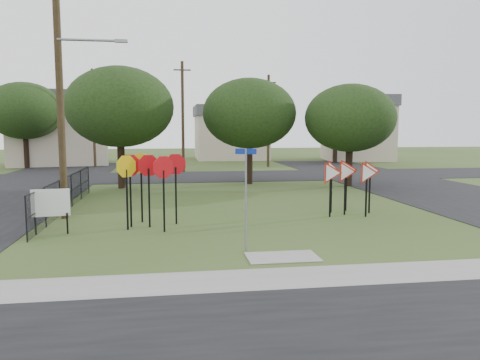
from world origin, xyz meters
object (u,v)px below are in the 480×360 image
stop_sign_cluster (148,173)px  yield_sign_cluster (349,174)px  street_name_sign (246,193)px  info_board (51,204)px

stop_sign_cluster → yield_sign_cluster: size_ratio=0.91×
street_name_sign → info_board: 7.00m
street_name_sign → info_board: street_name_sign is taller
stop_sign_cluster → info_board: bearing=-167.0°
info_board → street_name_sign: bearing=-27.0°
info_board → yield_sign_cluster: bearing=10.5°
stop_sign_cluster → info_board: stop_sign_cluster is taller
street_name_sign → yield_sign_cluster: street_name_sign is taller
stop_sign_cluster → info_board: 3.44m
street_name_sign → stop_sign_cluster: (-2.98, 3.91, 0.24)m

